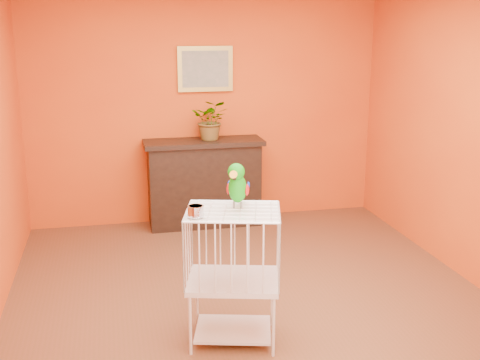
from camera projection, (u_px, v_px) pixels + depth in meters
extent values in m
plane|color=brown|center=(251.00, 300.00, 5.03)|extent=(4.50, 4.50, 0.00)
plane|color=#D65214|center=(205.00, 109.00, 6.83)|extent=(4.00, 0.00, 4.00)
plane|color=#D65214|center=(374.00, 250.00, 2.58)|extent=(4.00, 0.00, 4.00)
plane|color=#D65214|center=(479.00, 137.00, 5.12)|extent=(0.00, 4.50, 4.50)
cube|color=black|center=(204.00, 185.00, 6.81)|extent=(1.24, 0.41, 0.93)
cube|color=black|center=(204.00, 142.00, 6.69)|extent=(1.32, 0.48, 0.05)
cube|color=black|center=(207.00, 189.00, 6.64)|extent=(0.87, 0.02, 0.47)
cube|color=#5B301A|center=(182.00, 196.00, 6.74)|extent=(0.05, 0.19, 0.29)
cube|color=#304422|center=(190.00, 196.00, 6.75)|extent=(0.05, 0.19, 0.29)
cube|color=#5B301A|center=(198.00, 195.00, 6.77)|extent=(0.05, 0.19, 0.29)
cube|color=#304422|center=(207.00, 195.00, 6.80)|extent=(0.05, 0.19, 0.29)
cube|color=#5B301A|center=(216.00, 194.00, 6.82)|extent=(0.05, 0.19, 0.29)
imported|color=#26722D|center=(212.00, 125.00, 6.62)|extent=(0.52, 0.55, 0.35)
cube|color=gold|center=(205.00, 69.00, 6.69)|extent=(0.62, 0.03, 0.50)
cube|color=gray|center=(205.00, 69.00, 6.67)|extent=(0.52, 0.01, 0.40)
cube|color=silver|center=(233.00, 329.00, 4.39)|extent=(0.63, 0.54, 0.02)
cube|color=silver|center=(233.00, 281.00, 4.29)|extent=(0.74, 0.64, 0.04)
cube|color=silver|center=(233.00, 211.00, 4.16)|extent=(0.74, 0.64, 0.01)
cylinder|color=silver|center=(190.00, 326.00, 4.15)|extent=(0.02, 0.02, 0.44)
cylinder|color=silver|center=(273.00, 327.00, 4.13)|extent=(0.02, 0.02, 0.44)
cylinder|color=silver|center=(197.00, 297.00, 4.57)|extent=(0.02, 0.02, 0.44)
cylinder|color=silver|center=(272.00, 299.00, 4.55)|extent=(0.02, 0.02, 0.44)
cylinder|color=silver|center=(196.00, 211.00, 4.00)|extent=(0.11, 0.11, 0.08)
cylinder|color=#59544C|center=(234.00, 205.00, 4.21)|extent=(0.01, 0.01, 0.05)
cylinder|color=#59544C|center=(241.00, 206.00, 4.20)|extent=(0.01, 0.01, 0.05)
ellipsoid|color=#129507|center=(238.00, 188.00, 4.18)|extent=(0.19, 0.22, 0.24)
ellipsoid|color=#129507|center=(236.00, 172.00, 4.11)|extent=(0.16, 0.16, 0.12)
cone|color=orange|center=(234.00, 175.00, 4.06)|extent=(0.08, 0.09, 0.08)
cone|color=black|center=(235.00, 178.00, 4.08)|extent=(0.04, 0.04, 0.03)
sphere|color=black|center=(230.00, 170.00, 4.10)|extent=(0.02, 0.02, 0.02)
sphere|color=black|center=(241.00, 171.00, 4.08)|extent=(0.02, 0.02, 0.02)
ellipsoid|color=#A50C0C|center=(229.00, 189.00, 4.20)|extent=(0.06, 0.08, 0.08)
ellipsoid|color=navy|center=(247.00, 190.00, 4.18)|extent=(0.06, 0.08, 0.08)
cone|color=#129507|center=(240.00, 196.00, 4.27)|extent=(0.14, 0.18, 0.13)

